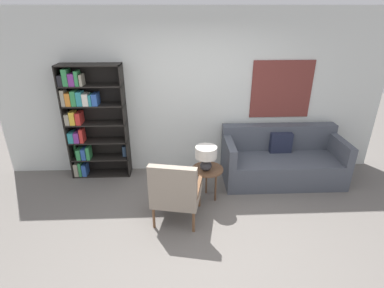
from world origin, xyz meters
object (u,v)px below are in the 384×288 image
(table_lamp, at_px, (206,155))
(armchair, at_px, (175,191))
(bookshelf, at_px, (88,121))
(side_table, at_px, (207,172))
(couch, at_px, (281,161))

(table_lamp, bearing_deg, armchair, -130.81)
(bookshelf, distance_m, side_table, 2.12)
(bookshelf, relative_size, side_table, 3.70)
(bookshelf, xyz_separation_m, side_table, (1.88, -0.82, -0.54))
(armchair, height_order, side_table, armchair)
(couch, bearing_deg, bookshelf, 175.19)
(couch, height_order, side_table, couch)
(side_table, bearing_deg, bookshelf, 156.47)
(side_table, bearing_deg, table_lamp, -123.07)
(armchair, distance_m, table_lamp, 0.72)
(bookshelf, height_order, table_lamp, bookshelf)
(bookshelf, height_order, couch, bookshelf)
(armchair, relative_size, table_lamp, 2.51)
(armchair, xyz_separation_m, couch, (1.76, 1.10, -0.18))
(bookshelf, xyz_separation_m, couch, (3.17, -0.27, -0.67))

